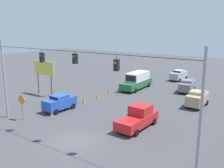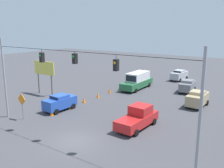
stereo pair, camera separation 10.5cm
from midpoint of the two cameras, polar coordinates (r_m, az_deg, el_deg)
ground_plane at (r=22.26m, az=-8.27°, el=-12.78°), size 140.00×140.00×0.00m
overhead_signal_span at (r=20.79m, az=-8.19°, el=0.49°), size 20.51×0.38×8.54m
sedan_silver_withflow_deep at (r=47.77m, az=15.17°, el=2.03°), size 2.21×4.52×1.87m
sedan_grey_oncoming_deep at (r=39.32m, az=16.91°, el=-0.36°), size 2.29×4.17×1.86m
box_truck_green_withflow_far at (r=39.86m, az=5.87°, el=0.80°), size 2.50×7.10×2.61m
pickup_truck_red_crossing_near at (r=24.63m, az=6.04°, el=-7.66°), size 2.37×5.34×2.12m
sedan_tan_oncoming_far at (r=32.48m, az=19.02°, el=-3.15°), size 2.07×3.96×1.96m
sedan_blue_parked_shoulder at (r=30.02m, az=-11.72°, el=-4.10°), size 2.10×4.11×1.85m
traffic_cone_nearest at (r=28.64m, az=-13.49°, el=-6.34°), size 0.42×0.42×0.68m
traffic_cone_second at (r=30.57m, az=-9.43°, el=-4.92°), size 0.42×0.42×0.68m
traffic_cone_third at (r=32.56m, az=-6.33°, el=-3.72°), size 0.42×0.42×0.68m
traffic_cone_fourth at (r=34.73m, az=-3.17°, el=-2.60°), size 0.42×0.42×0.68m
traffic_cone_fifth at (r=37.17m, az=-0.48°, el=-1.55°), size 0.42×0.42×0.68m
traffic_cone_farthest at (r=39.46m, az=1.86°, el=-0.70°), size 0.42×0.42×0.68m
roadside_billboard at (r=36.98m, az=-15.15°, el=3.04°), size 3.99×0.16×4.87m
work_zone_sign at (r=27.82m, az=-19.81°, el=-3.76°), size 1.27×0.06×2.84m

